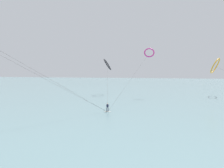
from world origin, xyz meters
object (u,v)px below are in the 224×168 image
object	(u,v)px
surfer_ivory	(108,108)
kite_magenta	(149,53)
kite_charcoal	(107,65)
kite_amber	(215,66)

from	to	relation	value
surfer_ivory	kite_magenta	world-z (taller)	kite_magenta
surfer_ivory	kite_charcoal	bearing A→B (deg)	-88.92
kite_amber	kite_charcoal	size ratio (longest dim) A/B	1.94
kite_magenta	kite_charcoal	world-z (taller)	kite_magenta
kite_amber	kite_magenta	xyz separation A→B (m)	(-21.57, -7.13, 4.06)
surfer_ivory	kite_magenta	distance (m)	27.54
surfer_ivory	kite_magenta	bearing A→B (deg)	-122.14
surfer_ivory	kite_amber	xyz separation A→B (m)	(29.74, 29.83, 9.23)
kite_amber	kite_charcoal	world-z (taller)	kite_charcoal
kite_amber	kite_magenta	bearing A→B (deg)	-42.13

